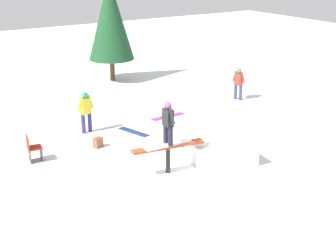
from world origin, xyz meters
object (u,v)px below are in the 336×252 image
Objects in this scene: folding_chair at (33,149)px; backpack_on_snow at (98,142)px; rail_feature at (168,150)px; bystander_red at (238,82)px; bystander_yellow at (86,110)px; main_rider_on_rail at (168,124)px; loose_snowboard_navy at (134,132)px; pine_tree_far at (110,19)px; loose_snowboard_magenta at (168,116)px.

folding_chair reaches higher than backpack_on_snow.
bystander_red is at bearing -136.77° from rail_feature.
bystander_yellow reaches higher than rail_feature.
bystander_red reaches higher than backpack_on_snow.
backpack_on_snow is (0.96, -2.92, -1.38)m from main_rider_on_rail.
loose_snowboard_navy is (-1.44, 0.93, -0.85)m from bystander_yellow.
rail_feature is 1.67× the size of loose_snowboard_navy.
bystander_yellow is at bearing -120.20° from backpack_on_snow.
pine_tree_far reaches higher than bystander_yellow.
rail_feature is 6.72× the size of backpack_on_snow.
pine_tree_far is at bearing -169.69° from bystander_red.
pine_tree_far is at bearing -140.25° from backpack_on_snow.
folding_chair reaches higher than loose_snowboard_navy.
folding_chair is at bearing -98.94° from bystander_red.
main_rider_on_rail is at bearing 0.00° from rail_feature.
loose_snowboard_magenta is at bearing -69.51° from folding_chair.
rail_feature reaches higher than backpack_on_snow.
bystander_red is 7.80m from backpack_on_snow.
loose_snowboard_magenta is at bearing 84.33° from pine_tree_far.
bystander_yellow is 1.69m from backpack_on_snow.
loose_snowboard_magenta is (-2.72, -4.28, -0.74)m from rail_feature.
loose_snowboard_navy is at bearing 69.70° from pine_tree_far.
pine_tree_far reaches higher than folding_chair.
folding_chair is at bearing -99.22° from loose_snowboard_navy.
main_rider_on_rail reaches higher than rail_feature.
loose_snowboard_navy is 0.27× the size of pine_tree_far.
folding_chair reaches higher than loose_snowboard_magenta.
main_rider_on_rail is 1.10× the size of loose_snowboard_navy.
rail_feature is at bearing 0.00° from main_rider_on_rail.
loose_snowboard_magenta is 3.93m from backpack_on_snow.
bystander_yellow reaches higher than loose_snowboard_navy.
rail_feature is at bearing 88.96° from bystander_yellow.
loose_snowboard_navy is 0.91× the size of loose_snowboard_magenta.
rail_feature is at bearing -124.79° from loose_snowboard_magenta.
loose_snowboard_navy is (-0.73, -3.52, -0.74)m from rail_feature.
bystander_yellow is at bearing 56.52° from pine_tree_far.
bystander_red reaches higher than loose_snowboard_navy.
rail_feature is at bearing 72.47° from pine_tree_far.
bystander_yellow is at bearing -72.32° from rail_feature.
loose_snowboard_navy is at bearing -93.15° from rail_feature.
loose_snowboard_magenta is (-1.99, -0.77, 0.00)m from loose_snowboard_navy.
main_rider_on_rail is 1.06× the size of bystander_red.
folding_chair is at bearing 21.31° from bystander_yellow.
bystander_yellow is 0.30× the size of pine_tree_far.
rail_feature is 11.35m from pine_tree_far.
loose_snowboard_magenta is 4.41× the size of backpack_on_snow.
bystander_red is (-6.63, -4.59, 0.05)m from rail_feature.
rail_feature is at bearing 87.38° from backpack_on_snow.
rail_feature is 1.52× the size of loose_snowboard_magenta.
bystander_yellow reaches higher than loose_snowboard_magenta.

